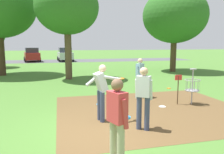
{
  "coord_description": "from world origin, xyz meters",
  "views": [
    {
      "loc": [
        -0.98,
        -5.69,
        2.31
      ],
      "look_at": [
        1.09,
        2.84,
        1.0
      ],
      "focal_mm": 35.47,
      "sensor_mm": 36.0,
      "label": 1
    }
  ],
  "objects_px": {
    "player_foreground_watching": "(140,75)",
    "tree_mid_center": "(175,16)",
    "frisbee_far_left": "(162,107)",
    "parked_car_leftmost": "(32,55)",
    "parked_car_center_left": "(65,54)",
    "disc_golf_basket": "(191,85)",
    "player_waiting_left": "(143,95)",
    "player_throwing": "(101,89)",
    "tree_near_right": "(67,8)",
    "frisbee_near_basket": "(169,88)",
    "frisbee_mid_grass": "(100,104)",
    "player_waiting_right": "(117,119)"
  },
  "relations": [
    {
      "from": "frisbee_mid_grass",
      "to": "tree_mid_center",
      "type": "height_order",
      "value": "tree_mid_center"
    },
    {
      "from": "player_foreground_watching",
      "to": "tree_near_right",
      "type": "relative_size",
      "value": 0.27
    },
    {
      "from": "tree_near_right",
      "to": "tree_mid_center",
      "type": "height_order",
      "value": "tree_mid_center"
    },
    {
      "from": "player_waiting_left",
      "to": "parked_car_leftmost",
      "type": "xyz_separation_m",
      "value": [
        -5.59,
        25.87,
        -0.05
      ]
    },
    {
      "from": "tree_near_right",
      "to": "frisbee_mid_grass",
      "type": "bearing_deg",
      "value": -82.78
    },
    {
      "from": "frisbee_near_basket",
      "to": "tree_mid_center",
      "type": "relative_size",
      "value": 0.03
    },
    {
      "from": "frisbee_mid_grass",
      "to": "parked_car_leftmost",
      "type": "relative_size",
      "value": 0.06
    },
    {
      "from": "player_waiting_left",
      "to": "parked_car_leftmost",
      "type": "bearing_deg",
      "value": 102.19
    },
    {
      "from": "frisbee_near_basket",
      "to": "parked_car_center_left",
      "type": "bearing_deg",
      "value": 102.7
    },
    {
      "from": "player_throwing",
      "to": "frisbee_far_left",
      "type": "height_order",
      "value": "player_throwing"
    },
    {
      "from": "player_foreground_watching",
      "to": "tree_near_right",
      "type": "height_order",
      "value": "tree_near_right"
    },
    {
      "from": "player_throwing",
      "to": "tree_near_right",
      "type": "distance_m",
      "value": 9.23
    },
    {
      "from": "player_foreground_watching",
      "to": "player_throwing",
      "type": "relative_size",
      "value": 1.0
    },
    {
      "from": "player_waiting_left",
      "to": "tree_mid_center",
      "type": "xyz_separation_m",
      "value": [
        7.28,
        11.6,
        3.64
      ]
    },
    {
      "from": "player_throwing",
      "to": "tree_near_right",
      "type": "bearing_deg",
      "value": 93.82
    },
    {
      "from": "player_waiting_left",
      "to": "frisbee_far_left",
      "type": "relative_size",
      "value": 6.74
    },
    {
      "from": "tree_near_right",
      "to": "parked_car_center_left",
      "type": "relative_size",
      "value": 1.47
    },
    {
      "from": "player_waiting_left",
      "to": "frisbee_mid_grass",
      "type": "xyz_separation_m",
      "value": [
        -0.68,
        2.77,
        -0.96
      ]
    },
    {
      "from": "disc_golf_basket",
      "to": "parked_car_center_left",
      "type": "height_order",
      "value": "parked_car_center_left"
    },
    {
      "from": "player_waiting_left",
      "to": "player_throwing",
      "type": "bearing_deg",
      "value": 135.43
    },
    {
      "from": "tree_near_right",
      "to": "parked_car_leftmost",
      "type": "xyz_separation_m",
      "value": [
        -4.06,
        16.45,
        -3.68
      ]
    },
    {
      "from": "parked_car_leftmost",
      "to": "parked_car_center_left",
      "type": "distance_m",
      "value": 4.34
    },
    {
      "from": "player_foreground_watching",
      "to": "parked_car_center_left",
      "type": "relative_size",
      "value": 0.4
    },
    {
      "from": "player_throwing",
      "to": "parked_car_center_left",
      "type": "bearing_deg",
      "value": 90.67
    },
    {
      "from": "player_waiting_left",
      "to": "player_waiting_right",
      "type": "height_order",
      "value": "same"
    },
    {
      "from": "player_throwing",
      "to": "parked_car_leftmost",
      "type": "xyz_separation_m",
      "value": [
        -4.63,
        24.93,
        -0.06
      ]
    },
    {
      "from": "tree_near_right",
      "to": "frisbee_far_left",
      "type": "bearing_deg",
      "value": -67.96
    },
    {
      "from": "player_throwing",
      "to": "tree_mid_center",
      "type": "relative_size",
      "value": 0.25
    },
    {
      "from": "player_waiting_right",
      "to": "player_foreground_watching",
      "type": "bearing_deg",
      "value": 65.17
    },
    {
      "from": "player_throwing",
      "to": "frisbee_near_basket",
      "type": "height_order",
      "value": "player_throwing"
    },
    {
      "from": "player_waiting_right",
      "to": "parked_car_center_left",
      "type": "relative_size",
      "value": 0.4
    },
    {
      "from": "disc_golf_basket",
      "to": "frisbee_far_left",
      "type": "bearing_deg",
      "value": -175.49
    },
    {
      "from": "frisbee_near_basket",
      "to": "frisbee_far_left",
      "type": "height_order",
      "value": "same"
    },
    {
      "from": "player_waiting_right",
      "to": "disc_golf_basket",
      "type": "bearing_deg",
      "value": 43.38
    },
    {
      "from": "tree_mid_center",
      "to": "player_throwing",
      "type": "bearing_deg",
      "value": -127.73
    },
    {
      "from": "player_waiting_left",
      "to": "parked_car_center_left",
      "type": "bearing_deg",
      "value": 92.78
    },
    {
      "from": "player_waiting_right",
      "to": "tree_near_right",
      "type": "distance_m",
      "value": 11.71
    },
    {
      "from": "frisbee_near_basket",
      "to": "parked_car_center_left",
      "type": "height_order",
      "value": "parked_car_center_left"
    },
    {
      "from": "frisbee_far_left",
      "to": "parked_car_leftmost",
      "type": "height_order",
      "value": "parked_car_leftmost"
    },
    {
      "from": "frisbee_far_left",
      "to": "parked_car_leftmost",
      "type": "relative_size",
      "value": 0.06
    },
    {
      "from": "player_throwing",
      "to": "player_foreground_watching",
      "type": "bearing_deg",
      "value": 49.45
    },
    {
      "from": "player_throwing",
      "to": "frisbee_near_basket",
      "type": "relative_size",
      "value": 7.89
    },
    {
      "from": "player_foreground_watching",
      "to": "player_waiting_left",
      "type": "relative_size",
      "value": 1.0
    },
    {
      "from": "player_waiting_right",
      "to": "parked_car_center_left",
      "type": "bearing_deg",
      "value": 90.14
    },
    {
      "from": "parked_car_center_left",
      "to": "tree_near_right",
      "type": "bearing_deg",
      "value": -90.98
    },
    {
      "from": "player_throwing",
      "to": "player_waiting_right",
      "type": "distance_m",
      "value": 2.66
    },
    {
      "from": "frisbee_far_left",
      "to": "parked_car_leftmost",
      "type": "distance_m",
      "value": 25.02
    },
    {
      "from": "player_foreground_watching",
      "to": "tree_mid_center",
      "type": "bearing_deg",
      "value": 53.2
    },
    {
      "from": "disc_golf_basket",
      "to": "parked_car_leftmost",
      "type": "bearing_deg",
      "value": 109.21
    },
    {
      "from": "frisbee_far_left",
      "to": "parked_car_center_left",
      "type": "height_order",
      "value": "parked_car_center_left"
    }
  ]
}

